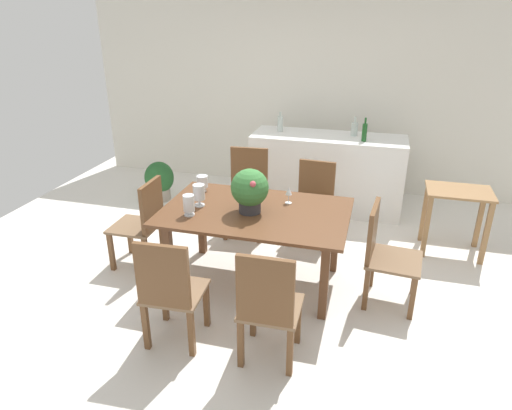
{
  "coord_description": "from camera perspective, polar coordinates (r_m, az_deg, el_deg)",
  "views": [
    {
      "loc": [
        1.02,
        -3.89,
        2.47
      ],
      "look_at": [
        -0.04,
        -0.05,
        0.74
      ],
      "focal_mm": 32.12,
      "sensor_mm": 36.0,
      "label": 1
    }
  ],
  "objects": [
    {
      "name": "wine_bottle_clear",
      "position": [
        6.03,
        3.03,
        10.11
      ],
      "size": [
        0.07,
        0.07,
        0.25
      ],
      "color": "#B2BFB7",
      "rests_on": "kitchen_counter"
    },
    {
      "name": "chair_head_end",
      "position": [
        4.71,
        -13.83,
        -1.84
      ],
      "size": [
        0.46,
        0.45,
        0.93
      ],
      "rotation": [
        0.0,
        0.0,
        -1.56
      ],
      "color": "brown",
      "rests_on": "ground"
    },
    {
      "name": "ground_plane",
      "position": [
        4.72,
        0.63,
        -8.07
      ],
      "size": [
        7.04,
        7.04,
        0.0
      ],
      "primitive_type": "plane",
      "color": "silver"
    },
    {
      "name": "chair_far_left",
      "position": [
        5.32,
        -1.05,
        2.2
      ],
      "size": [
        0.51,
        0.5,
        0.99
      ],
      "rotation": [
        0.0,
        0.0,
        0.08
      ],
      "color": "brown",
      "rests_on": "ground"
    },
    {
      "name": "chair_foot_end",
      "position": [
        4.18,
        15.56,
        -5.42
      ],
      "size": [
        0.5,
        0.52,
        0.92
      ],
      "rotation": [
        0.0,
        0.0,
        1.48
      ],
      "color": "brown",
      "rests_on": "ground"
    },
    {
      "name": "crystal_vase_right",
      "position": [
        4.62,
        -6.7,
        2.87
      ],
      "size": [
        0.11,
        0.11,
        0.16
      ],
      "color": "silver",
      "rests_on": "dining_table"
    },
    {
      "name": "crystal_vase_left",
      "position": [
        4.09,
        -8.37,
        0.14
      ],
      "size": [
        0.1,
        0.1,
        0.19
      ],
      "color": "silver",
      "rests_on": "dining_table"
    },
    {
      "name": "side_table",
      "position": [
        5.26,
        23.73,
        -0.15
      ],
      "size": [
        0.66,
        0.47,
        0.72
      ],
      "color": "olive",
      "rests_on": "ground"
    },
    {
      "name": "potted_plant_floor",
      "position": [
        6.43,
        -11.94,
        3.07
      ],
      "size": [
        0.4,
        0.4,
        0.54
      ],
      "color": "#9E9384",
      "rests_on": "ground"
    },
    {
      "name": "dining_table",
      "position": [
        4.23,
        -0.07,
        -1.86
      ],
      "size": [
        1.7,
        1.09,
        0.76
      ],
      "color": "brown",
      "rests_on": "ground"
    },
    {
      "name": "crystal_vase_center_near",
      "position": [
        4.27,
        -7.12,
        1.49
      ],
      "size": [
        0.11,
        0.11,
        0.21
      ],
      "color": "silver",
      "rests_on": "dining_table"
    },
    {
      "name": "kitchen_counter",
      "position": [
        6.04,
        8.79,
        4.03
      ],
      "size": [
        1.93,
        0.66,
        0.97
      ],
      "primitive_type": "cube",
      "color": "white",
      "rests_on": "ground"
    },
    {
      "name": "back_wall",
      "position": [
        6.68,
        6.56,
        13.23
      ],
      "size": [
        6.4,
        0.1,
        2.6
      ],
      "primitive_type": "cube",
      "color": "silver",
      "rests_on": "ground"
    },
    {
      "name": "wine_bottle_dark",
      "position": [
        5.71,
        13.36,
        8.84
      ],
      "size": [
        0.06,
        0.06,
        0.29
      ],
      "color": "#194C1E",
      "rests_on": "kitchen_counter"
    },
    {
      "name": "flower_centerpiece",
      "position": [
        4.07,
        -0.79,
        1.95
      ],
      "size": [
        0.34,
        0.34,
        0.41
      ],
      "color": "#333338",
      "rests_on": "dining_table"
    },
    {
      "name": "chair_near_left",
      "position": [
        3.55,
        -10.72,
        -10.25
      ],
      "size": [
        0.47,
        0.47,
        0.95
      ],
      "rotation": [
        0.0,
        0.0,
        3.2
      ],
      "color": "brown",
      "rests_on": "ground"
    },
    {
      "name": "chair_near_right",
      "position": [
        3.33,
        1.49,
        -12.3
      ],
      "size": [
        0.45,
        0.45,
        0.96
      ],
      "rotation": [
        0.0,
        0.0,
        3.17
      ],
      "color": "brown",
      "rests_on": "ground"
    },
    {
      "name": "chair_far_right",
      "position": [
        5.16,
        7.24,
        0.9
      ],
      "size": [
        0.47,
        0.45,
        0.91
      ],
      "rotation": [
        0.0,
        0.0,
        -0.07
      ],
      "color": "brown",
      "rests_on": "ground"
    },
    {
      "name": "wine_glass",
      "position": [
        4.31,
        4.1,
        1.67
      ],
      "size": [
        0.06,
        0.06,
        0.16
      ],
      "color": "silver",
      "rests_on": "dining_table"
    },
    {
      "name": "wine_bottle_green",
      "position": [
        5.94,
        12.17,
        9.27
      ],
      "size": [
        0.08,
        0.08,
        0.24
      ],
      "color": "#B2BFB7",
      "rests_on": "kitchen_counter"
    }
  ]
}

